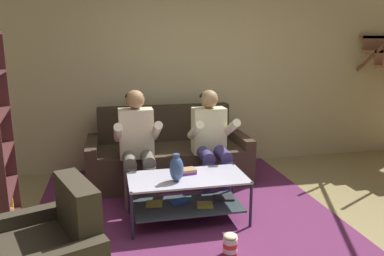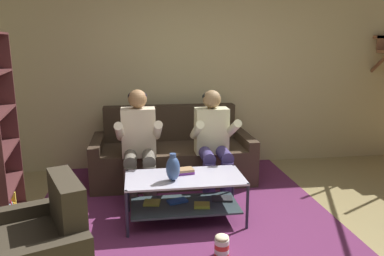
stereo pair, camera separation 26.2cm
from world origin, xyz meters
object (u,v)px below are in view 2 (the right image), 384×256
object	(u,v)px
vase	(173,168)
couch	(173,156)
book_stack	(184,171)
person_seated_left	(139,140)
popcorn_tub	(222,246)
person_seated_right	(213,138)
coffee_table	(185,192)

from	to	relation	value
vase	couch	bearing A→B (deg)	84.73
vase	book_stack	size ratio (longest dim) A/B	1.35
book_stack	couch	bearing A→B (deg)	90.65
person_seated_left	popcorn_tub	size ratio (longest dim) A/B	6.12
popcorn_tub	vase	bearing A→B (deg)	119.11
person_seated_left	book_stack	size ratio (longest dim) A/B	6.24
couch	person_seated_right	distance (m)	0.76
person_seated_left	popcorn_tub	xyz separation A→B (m)	(0.64, -1.36, -0.57)
person_seated_left	book_stack	bearing A→B (deg)	-52.78
person_seated_right	coffee_table	distance (m)	0.86
book_stack	vase	bearing A→B (deg)	-125.16
couch	vase	distance (m)	1.31
book_stack	popcorn_tub	xyz separation A→B (m)	(0.21, -0.79, -0.38)
coffee_table	person_seated_right	bearing A→B (deg)	58.14
person_seated_right	coffee_table	xyz separation A→B (m)	(-0.41, -0.67, -0.36)
person_seated_right	vase	size ratio (longest dim) A/B	4.52
person_seated_right	person_seated_left	bearing A→B (deg)	179.87
couch	book_stack	distance (m)	1.10
couch	vase	size ratio (longest dim) A/B	7.53
vase	person_seated_left	bearing A→B (deg)	111.94
coffee_table	popcorn_tub	world-z (taller)	coffee_table
vase	popcorn_tub	bearing A→B (deg)	-60.89
couch	book_stack	size ratio (longest dim) A/B	10.20
couch	person_seated_left	distance (m)	0.76
couch	vase	bearing A→B (deg)	-95.27
book_stack	popcorn_tub	distance (m)	0.90
person_seated_right	popcorn_tub	world-z (taller)	person_seated_right
coffee_table	book_stack	xyz separation A→B (m)	(0.00, 0.10, 0.18)
person_seated_left	popcorn_tub	world-z (taller)	person_seated_left
person_seated_right	book_stack	distance (m)	0.72
person_seated_left	book_stack	xyz separation A→B (m)	(0.43, -0.57, -0.18)
vase	popcorn_tub	size ratio (longest dim) A/B	1.33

